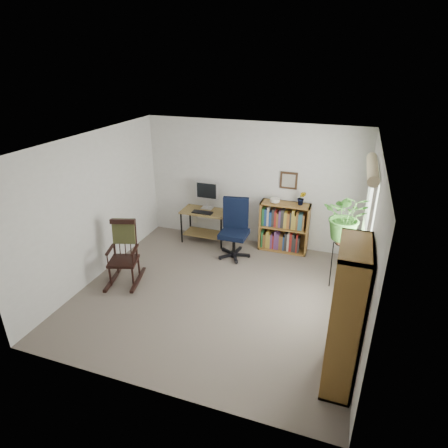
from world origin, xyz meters
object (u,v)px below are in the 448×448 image
at_px(desk, 205,226).
at_px(office_chair, 234,229).
at_px(rocking_chair, 122,253).
at_px(low_bookshelf, 284,227).
at_px(tall_bookshelf, 346,317).

xyz_separation_m(desk, office_chair, (0.75, -0.44, 0.23)).
distance_m(rocking_chair, low_bookshelf, 3.01).
xyz_separation_m(desk, tall_bookshelf, (2.77, -2.83, 0.55)).
bearing_deg(desk, rocking_chair, -110.77).
bearing_deg(office_chair, low_bookshelf, 24.65).
height_order(desk, low_bookshelf, low_bookshelf).
height_order(desk, office_chair, office_chair).
bearing_deg(low_bookshelf, tall_bookshelf, -67.81).
distance_m(office_chair, low_bookshelf, 0.99).
distance_m(desk, office_chair, 0.90).
bearing_deg(desk, office_chair, -30.36).
relative_size(office_chair, rocking_chair, 1.05).
bearing_deg(tall_bookshelf, low_bookshelf, 112.19).
relative_size(office_chair, low_bookshelf, 1.16).
bearing_deg(desk, tall_bookshelf, -45.60).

